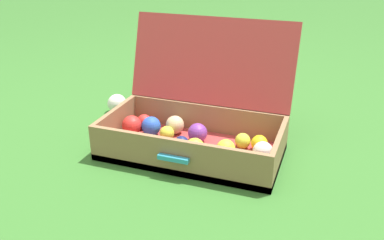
{
  "coord_description": "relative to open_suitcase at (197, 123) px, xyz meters",
  "views": [
    {
      "loc": [
        0.52,
        -1.28,
        0.76
      ],
      "look_at": [
        0.05,
        0.03,
        0.14
      ],
      "focal_mm": 38.81,
      "sensor_mm": 36.0,
      "label": 1
    }
  ],
  "objects": [
    {
      "name": "ground_plane",
      "position": [
        -0.05,
        -0.09,
        -0.11
      ],
      "size": [
        16.0,
        16.0,
        0.0
      ],
      "primitive_type": "plane",
      "color": "#336B28"
    },
    {
      "name": "open_suitcase",
      "position": [
        0.0,
        0.0,
        0.0
      ],
      "size": [
        0.67,
        0.48,
        0.47
      ],
      "color": "#B23838",
      "rests_on": "ground"
    },
    {
      "name": "stray_ball_on_grass",
      "position": [
        -0.47,
        0.2,
        -0.06
      ],
      "size": [
        0.09,
        0.09,
        0.09
      ],
      "primitive_type": "sphere",
      "color": "white",
      "rests_on": "ground"
    }
  ]
}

